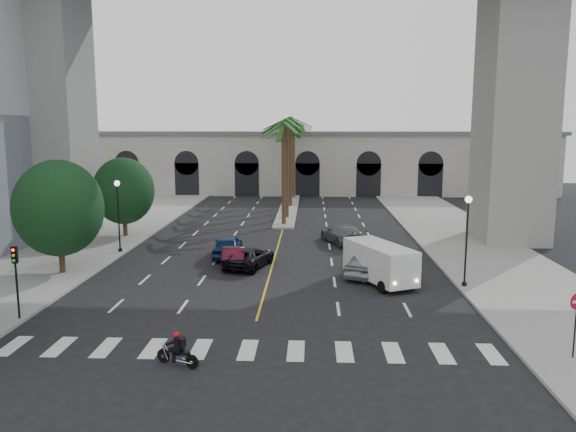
# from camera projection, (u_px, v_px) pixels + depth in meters

# --- Properties ---
(ground) EXTENTS (140.00, 140.00, 0.00)m
(ground) POSITION_uv_depth(u_px,v_px,m) (252.00, 337.00, 24.83)
(ground) COLOR black
(ground) RESTS_ON ground
(sidewalk_left) EXTENTS (8.00, 100.00, 0.15)m
(sidewalk_left) POSITION_uv_depth(u_px,v_px,m) (66.00, 255.00, 40.25)
(sidewalk_left) COLOR gray
(sidewalk_left) RESTS_ON ground
(sidewalk_right) EXTENTS (8.00, 100.00, 0.15)m
(sidewalk_right) POSITION_uv_depth(u_px,v_px,m) (490.00, 259.00, 38.97)
(sidewalk_right) COLOR gray
(sidewalk_right) RESTS_ON ground
(median) EXTENTS (2.00, 24.00, 0.20)m
(median) POSITION_uv_depth(u_px,v_px,m) (288.00, 209.00, 62.29)
(median) COLOR gray
(median) RESTS_ON ground
(pier_building) EXTENTS (71.00, 10.50, 8.50)m
(pier_building) POSITION_uv_depth(u_px,v_px,m) (294.00, 162.00, 78.40)
(pier_building) COLOR beige
(pier_building) RESTS_ON ground
(bridge) EXTENTS (75.00, 13.00, 26.00)m
(bridge) POSITION_uv_depth(u_px,v_px,m) (324.00, 5.00, 43.45)
(bridge) COLOR gray
(bridge) RESTS_ON ground
(palm_a) EXTENTS (3.20, 3.20, 10.30)m
(palm_a) POSITION_uv_depth(u_px,v_px,m) (284.00, 127.00, 51.00)
(palm_a) COLOR #47331E
(palm_a) RESTS_ON ground
(palm_b) EXTENTS (3.20, 3.20, 10.60)m
(palm_b) POSITION_uv_depth(u_px,v_px,m) (287.00, 124.00, 54.90)
(palm_b) COLOR #47331E
(palm_b) RESTS_ON ground
(palm_c) EXTENTS (3.20, 3.20, 10.10)m
(palm_c) POSITION_uv_depth(u_px,v_px,m) (286.00, 129.00, 58.93)
(palm_c) COLOR #47331E
(palm_c) RESTS_ON ground
(palm_d) EXTENTS (3.20, 3.20, 10.90)m
(palm_d) POSITION_uv_depth(u_px,v_px,m) (290.00, 122.00, 62.75)
(palm_d) COLOR #47331E
(palm_d) RESTS_ON ground
(palm_e) EXTENTS (3.20, 3.20, 10.40)m
(palm_e) POSITION_uv_depth(u_px,v_px,m) (290.00, 126.00, 66.78)
(palm_e) COLOR #47331E
(palm_e) RESTS_ON ground
(palm_f) EXTENTS (3.20, 3.20, 10.70)m
(palm_f) POSITION_uv_depth(u_px,v_px,m) (293.00, 124.00, 70.67)
(palm_f) COLOR #47331E
(palm_f) RESTS_ON ground
(street_tree_mid) EXTENTS (5.44, 5.44, 7.21)m
(street_tree_mid) POSITION_uv_depth(u_px,v_px,m) (59.00, 208.00, 34.58)
(street_tree_mid) COLOR #382616
(street_tree_mid) RESTS_ON ground
(street_tree_far) EXTENTS (5.04, 5.04, 6.68)m
(street_tree_far) POSITION_uv_depth(u_px,v_px,m) (124.00, 191.00, 46.46)
(street_tree_far) COLOR #382616
(street_tree_far) RESTS_ON ground
(lamp_post_left_far) EXTENTS (0.40, 0.40, 5.35)m
(lamp_post_left_far) POSITION_uv_depth(u_px,v_px,m) (118.00, 210.00, 40.59)
(lamp_post_left_far) COLOR black
(lamp_post_left_far) RESTS_ON ground
(lamp_post_right) EXTENTS (0.40, 0.40, 5.35)m
(lamp_post_right) POSITION_uv_depth(u_px,v_px,m) (467.00, 233.00, 31.72)
(lamp_post_right) COLOR black
(lamp_post_right) RESTS_ON ground
(traffic_signal_far) EXTENTS (0.25, 0.18, 3.65)m
(traffic_signal_far) POSITION_uv_depth(u_px,v_px,m) (16.00, 270.00, 26.39)
(traffic_signal_far) COLOR black
(traffic_signal_far) RESTS_ON ground
(motorcycle_rider) EXTENTS (1.80, 0.85, 1.38)m
(motorcycle_rider) POSITION_uv_depth(u_px,v_px,m) (178.00, 351.00, 21.70)
(motorcycle_rider) COLOR black
(motorcycle_rider) RESTS_ON ground
(car_a) EXTENTS (3.61, 5.17, 1.63)m
(car_a) POSITION_uv_depth(u_px,v_px,m) (368.00, 263.00, 34.88)
(car_a) COLOR #9C9CA1
(car_a) RESTS_ON ground
(car_b) EXTENTS (1.82, 4.26, 1.37)m
(car_b) POSITION_uv_depth(u_px,v_px,m) (234.00, 256.00, 37.23)
(car_b) COLOR #410D1C
(car_b) RESTS_ON ground
(car_c) EXTENTS (3.43, 5.18, 1.32)m
(car_c) POSITION_uv_depth(u_px,v_px,m) (249.00, 257.00, 36.99)
(car_c) COLOR black
(car_c) RESTS_ON ground
(car_d) EXTENTS (3.84, 5.68, 1.53)m
(car_d) POSITION_uv_depth(u_px,v_px,m) (343.00, 234.00, 44.45)
(car_d) COLOR slate
(car_d) RESTS_ON ground
(car_e) EXTENTS (2.09, 4.81, 1.62)m
(car_e) POSITION_uv_depth(u_px,v_px,m) (228.00, 246.00, 39.87)
(car_e) COLOR navy
(car_e) RESTS_ON ground
(cargo_van) EXTENTS (4.11, 5.79, 2.32)m
(cargo_van) POSITION_uv_depth(u_px,v_px,m) (380.00, 262.00, 33.15)
(cargo_van) COLOR white
(cargo_van) RESTS_ON ground
(do_not_enter_sign) EXTENTS (0.65, 0.29, 2.81)m
(do_not_enter_sign) POSITION_uv_depth(u_px,v_px,m) (576.00, 312.00, 21.92)
(do_not_enter_sign) COLOR black
(do_not_enter_sign) RESTS_ON ground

